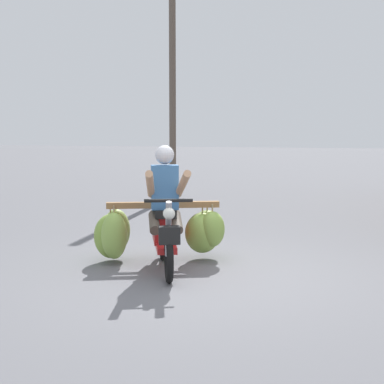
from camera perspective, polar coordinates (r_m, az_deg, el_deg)
name	(u,v)px	position (r m, az deg, el deg)	size (l,w,h in m)	color
ground_plane	(206,278)	(6.87, 1.46, -8.67)	(120.00, 120.00, 0.00)	slate
motorbike_main_loaded	(161,227)	(7.54, -3.14, -3.55)	(1.79, 2.02, 1.58)	black
utility_pole	(172,74)	(15.46, -1.97, 11.74)	(0.18, 0.18, 6.58)	brown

